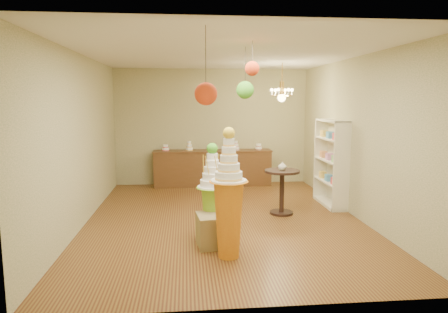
{
  "coord_description": "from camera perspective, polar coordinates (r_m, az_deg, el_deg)",
  "views": [
    {
      "loc": [
        -0.69,
        -7.19,
        2.2
      ],
      "look_at": [
        0.01,
        0.0,
        1.18
      ],
      "focal_mm": 32.0,
      "sensor_mm": 36.0,
      "label": 1
    }
  ],
  "objects": [
    {
      "name": "floor",
      "position": [
        7.55,
        -0.07,
        -8.87
      ],
      "size": [
        6.5,
        6.5,
        0.0
      ],
      "primitive_type": "plane",
      "color": "brown",
      "rests_on": "ground"
    },
    {
      "name": "ceiling",
      "position": [
        7.27,
        -0.07,
        14.39
      ],
      "size": [
        6.5,
        6.5,
        0.0
      ],
      "primitive_type": "plane",
      "rotation": [
        3.14,
        0.0,
        0.0
      ],
      "color": "silver",
      "rests_on": "ground"
    },
    {
      "name": "wall_back",
      "position": [
        10.49,
        -1.76,
        4.23
      ],
      "size": [
        5.0,
        0.04,
        3.0
      ],
      "primitive_type": "cube",
      "color": "tan",
      "rests_on": "ground"
    },
    {
      "name": "wall_front",
      "position": [
        4.06,
        4.3,
        -1.85
      ],
      "size": [
        5.0,
        0.04,
        3.0
      ],
      "primitive_type": "cube",
      "color": "tan",
      "rests_on": "ground"
    },
    {
      "name": "wall_left",
      "position": [
        7.45,
        -19.6,
        2.21
      ],
      "size": [
        0.04,
        6.5,
        3.0
      ],
      "primitive_type": "cube",
      "color": "tan",
      "rests_on": "ground"
    },
    {
      "name": "wall_right",
      "position": [
        7.9,
        18.32,
        2.57
      ],
      "size": [
        0.04,
        6.5,
        3.0
      ],
      "primitive_type": "cube",
      "color": "tan",
      "rests_on": "ground"
    },
    {
      "name": "pedestal_green",
      "position": [
        6.33,
        -1.66,
        -6.24
      ],
      "size": [
        0.58,
        0.58,
        1.54
      ],
      "rotation": [
        0.0,
        0.0,
        -0.28
      ],
      "color": "#85C12A",
      "rests_on": "floor"
    },
    {
      "name": "pedestal_orange",
      "position": [
        5.6,
        0.68,
        -7.38
      ],
      "size": [
        0.63,
        0.63,
        1.84
      ],
      "rotation": [
        0.0,
        0.0,
        0.32
      ],
      "color": "orange",
      "rests_on": "floor"
    },
    {
      "name": "burlap_riser",
      "position": [
        6.17,
        -1.29,
        -10.44
      ],
      "size": [
        0.59,
        0.59,
        0.48
      ],
      "primitive_type": "cube",
      "rotation": [
        0.0,
        0.0,
        0.11
      ],
      "color": "olive",
      "rests_on": "floor"
    },
    {
      "name": "sideboard",
      "position": [
        10.33,
        -1.63,
        -1.54
      ],
      "size": [
        3.04,
        0.54,
        1.16
      ],
      "color": "#523319",
      "rests_on": "floor"
    },
    {
      "name": "shelving_unit",
      "position": [
        8.64,
        15.03,
        -0.85
      ],
      "size": [
        0.33,
        1.2,
        1.8
      ],
      "color": "#EAE7CA",
      "rests_on": "floor"
    },
    {
      "name": "round_table",
      "position": [
        7.81,
        8.28,
        -4.14
      ],
      "size": [
        0.8,
        0.8,
        0.87
      ],
      "rotation": [
        0.0,
        0.0,
        -0.21
      ],
      "color": "black",
      "rests_on": "floor"
    },
    {
      "name": "vase",
      "position": [
        7.74,
        8.33,
        -1.32
      ],
      "size": [
        0.16,
        0.16,
        0.17
      ],
      "primitive_type": "imported",
      "rotation": [
        0.0,
        0.0,
        0.04
      ],
      "color": "#EAE7CA",
      "rests_on": "round_table"
    },
    {
      "name": "pom_red_left",
      "position": [
        4.46,
        -2.6,
        8.94
      ],
      "size": [
        0.25,
        0.25,
        0.86
      ],
      "color": "#393329",
      "rests_on": "ceiling"
    },
    {
      "name": "pom_green_mid",
      "position": [
        6.2,
        3.03,
        9.47
      ],
      "size": [
        0.27,
        0.27,
        0.78
      ],
      "color": "#393329",
      "rests_on": "ceiling"
    },
    {
      "name": "pom_red_right",
      "position": [
        5.61,
        4.04,
        12.43
      ],
      "size": [
        0.2,
        0.2,
        0.47
      ],
      "color": "#393329",
      "rests_on": "ceiling"
    },
    {
      "name": "chandelier",
      "position": [
        8.9,
        8.24,
        8.64
      ],
      "size": [
        0.56,
        0.56,
        0.85
      ],
      "rotation": [
        0.0,
        0.0,
        -0.06
      ],
      "color": "gold",
      "rests_on": "ceiling"
    }
  ]
}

